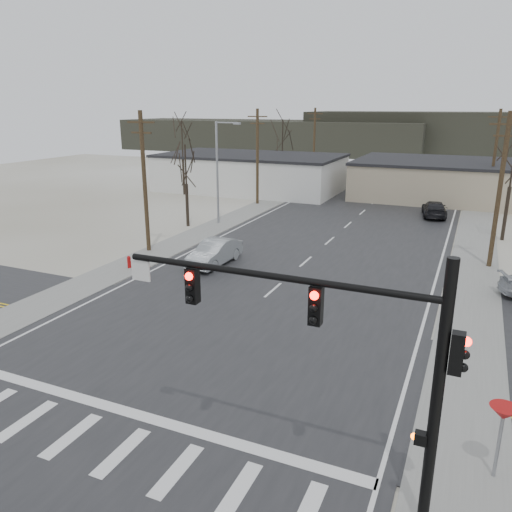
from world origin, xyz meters
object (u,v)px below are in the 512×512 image
(sedan_crossing, at_px, (215,252))
(car_far_a, at_px, (434,209))
(traffic_signal_mast, at_px, (358,348))
(car_far_b, at_px, (402,179))
(fire_hydrant, at_px, (129,262))

(sedan_crossing, bearing_deg, car_far_a, 62.84)
(traffic_signal_mast, distance_m, sedan_crossing, 22.10)
(traffic_signal_mast, bearing_deg, car_far_a, 91.75)
(traffic_signal_mast, xyz_separation_m, car_far_a, (-1.19, 38.96, -3.88))
(traffic_signal_mast, bearing_deg, sedan_crossing, 127.76)
(car_far_a, distance_m, car_far_b, 20.53)
(sedan_crossing, relative_size, car_far_a, 0.96)
(fire_hydrant, relative_size, sedan_crossing, 0.18)
(fire_hydrant, distance_m, car_far_a, 29.98)
(sedan_crossing, distance_m, car_far_b, 41.91)
(sedan_crossing, distance_m, car_far_a, 24.91)
(traffic_signal_mast, relative_size, car_far_a, 1.74)
(traffic_signal_mast, height_order, sedan_crossing, traffic_signal_mast)
(car_far_b, bearing_deg, traffic_signal_mast, -104.09)
(traffic_signal_mast, height_order, car_far_b, traffic_signal_mast)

